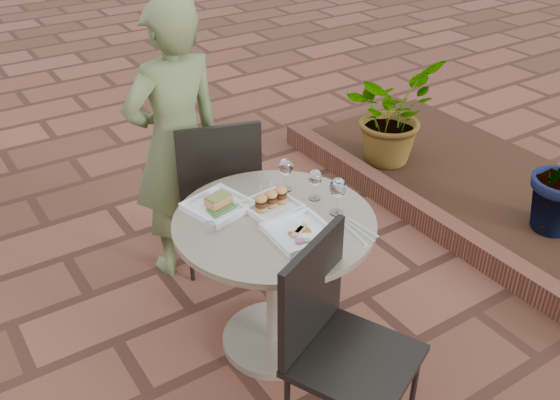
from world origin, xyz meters
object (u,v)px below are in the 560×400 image
plate_salmon (219,205)px  diner (176,144)px  plate_sliders (271,203)px  plate_tuna (300,232)px  cafe_table (275,264)px  chair_far (217,183)px  chair_near (335,332)px

plate_salmon → diner: bearing=81.9°
plate_sliders → plate_tuna: 0.24m
cafe_table → plate_tuna: bearing=-81.3°
cafe_table → plate_sliders: bearing=66.0°
diner → plate_sliders: diner is taller
plate_sliders → chair_far: bearing=85.3°
diner → plate_tuna: diner is taller
plate_sliders → cafe_table: bearing=-114.0°
diner → plate_salmon: 0.64m
cafe_table → plate_tuna: size_ratio=3.41×
diner → plate_sliders: bearing=92.8°
chair_far → plate_sliders: chair_far is taller
chair_near → plate_tuna: 0.46m
cafe_table → plate_sliders: size_ratio=3.62×
chair_far → chair_near: (-0.17, -1.27, 0.00)m
chair_far → plate_salmon: bearing=79.8°
cafe_table → chair_far: bearing=82.9°
chair_far → plate_salmon: chair_far is taller
chair_near → cafe_table: bearing=56.7°
plate_tuna → cafe_table: bearing=98.7°
chair_far → plate_salmon: (-0.25, -0.49, 0.20)m
plate_salmon → plate_sliders: size_ratio=1.23×
diner → plate_salmon: (-0.09, -0.63, -0.02)m
plate_salmon → chair_far: bearing=63.3°
diner → plate_sliders: 0.77m
plate_sliders → plate_tuna: size_ratio=0.94×
cafe_table → chair_near: chair_near is taller
plate_sliders → plate_tuna: bearing=-92.8°
chair_far → plate_salmon: size_ratio=3.04×
cafe_table → chair_near: bearing=-98.8°
chair_far → chair_near: bearing=98.6°
chair_near → diner: bearing=64.9°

